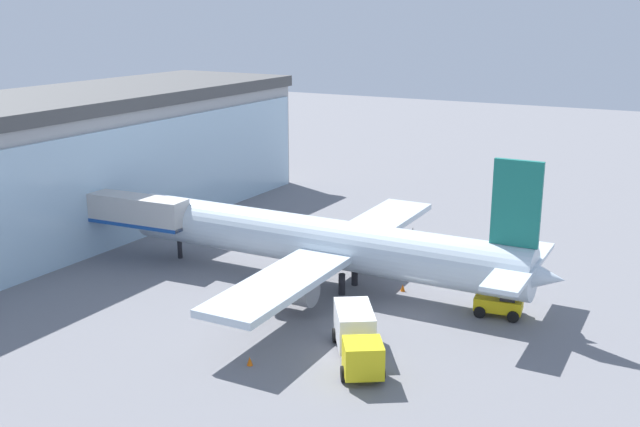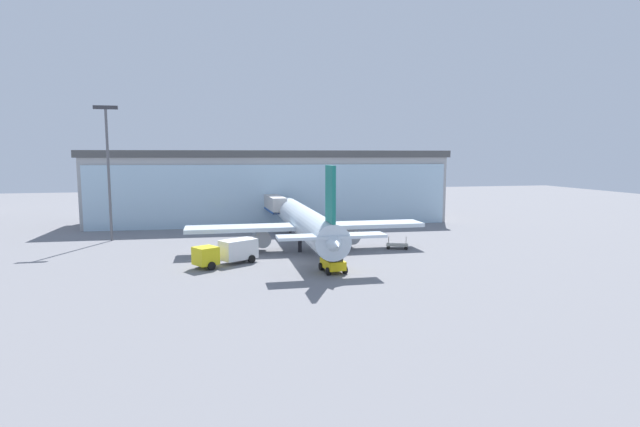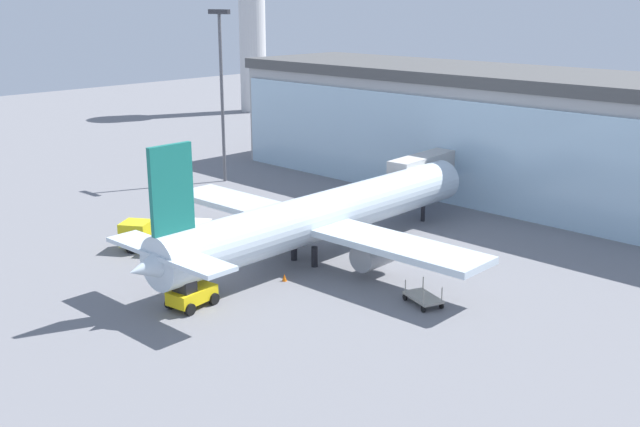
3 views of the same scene
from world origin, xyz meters
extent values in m
plane|color=slate|center=(0.00, 0.00, 0.00)|extent=(240.00, 240.00, 0.00)
cube|color=#A5A5A5|center=(0.00, 37.19, 5.83)|extent=(62.35, 18.52, 11.65)
cube|color=silver|center=(-0.34, 29.07, 5.24)|extent=(60.46, 2.83, 10.49)
cube|color=#4D4D4D|center=(0.00, 37.19, 12.25)|extent=(63.60, 18.89, 1.20)
cube|color=beige|center=(-0.82, 27.54, 4.36)|extent=(2.81, 14.67, 2.40)
cube|color=#194799|center=(-0.82, 27.54, 3.31)|extent=(2.85, 14.67, 0.30)
cylinder|color=#4C4C51|center=(-1.05, 33.00, 1.58)|extent=(0.70, 0.70, 3.16)
cylinder|color=#59595E|center=(-24.61, 20.35, 9.18)|extent=(0.36, 0.36, 18.36)
cube|color=#333338|center=(-24.61, 20.35, 18.61)|extent=(3.20, 0.40, 0.50)
cylinder|color=silver|center=(1.14, 8.88, 3.45)|extent=(4.10, 32.50, 3.70)
cone|color=silver|center=(1.34, 25.11, 3.45)|extent=(3.74, 3.05, 3.70)
cone|color=silver|center=(0.94, -7.35, 3.45)|extent=(3.38, 4.04, 3.33)
cube|color=silver|center=(1.12, 7.26, 3.08)|extent=(30.25, 4.57, 0.50)
cube|color=silver|center=(0.95, -6.35, 4.00)|extent=(11.03, 2.53, 0.30)
cube|color=#197266|center=(0.96, -5.85, 8.19)|extent=(0.40, 3.20, 5.77)
cylinder|color=gray|center=(-4.61, 7.83, 1.73)|extent=(2.14, 3.23, 2.10)
cylinder|color=gray|center=(6.86, 7.69, 1.73)|extent=(2.14, 3.23, 2.10)
cylinder|color=black|center=(-0.01, 6.27, 0.80)|extent=(0.50, 0.50, 1.60)
cylinder|color=black|center=(2.21, 6.24, 0.80)|extent=(0.50, 0.50, 1.60)
cylinder|color=black|center=(1.30, 22.11, 0.80)|extent=(0.40, 0.40, 1.60)
cube|color=yellow|center=(-11.46, -0.51, 1.40)|extent=(3.02, 3.02, 1.90)
cube|color=white|center=(-7.88, 1.67, 1.55)|extent=(4.56, 3.96, 2.20)
cylinder|color=black|center=(-10.89, -1.45, 0.45)|extent=(0.92, 0.72, 0.90)
cylinder|color=black|center=(-12.04, 0.43, 0.45)|extent=(0.92, 0.72, 0.90)
cylinder|color=black|center=(-6.45, 1.25, 0.45)|extent=(0.92, 0.72, 0.90)
cylinder|color=black|center=(-7.59, 3.13, 0.45)|extent=(0.92, 0.72, 0.90)
cube|color=#9E998C|center=(12.70, 5.65, 0.52)|extent=(3.19, 2.53, 0.16)
cylinder|color=black|center=(14.01, 5.90, 0.22)|extent=(0.45, 0.28, 0.44)
cylinder|color=#9E998C|center=(14.01, 5.90, 1.05)|extent=(0.08, 0.08, 0.90)
cylinder|color=black|center=(13.47, 4.57, 0.22)|extent=(0.45, 0.28, 0.44)
cylinder|color=#9E998C|center=(13.47, 4.57, 1.05)|extent=(0.08, 0.08, 0.90)
cylinder|color=black|center=(11.93, 6.74, 0.22)|extent=(0.45, 0.28, 0.44)
cylinder|color=#9E998C|center=(11.93, 6.74, 1.05)|extent=(0.08, 0.08, 0.90)
cylinder|color=black|center=(11.39, 5.40, 0.22)|extent=(0.45, 0.28, 0.44)
cylinder|color=#9E998C|center=(11.39, 5.40, 1.05)|extent=(0.08, 0.08, 0.90)
cube|color=yellow|center=(1.44, -5.02, 0.85)|extent=(2.13, 3.38, 0.90)
cube|color=#26262B|center=(1.51, -5.65, 1.80)|extent=(1.50, 1.15, 1.00)
cylinder|color=black|center=(0.43, -4.00, 0.40)|extent=(0.43, 0.83, 0.80)
cylinder|color=black|center=(2.22, -3.81, 0.40)|extent=(0.43, 0.83, 0.80)
cylinder|color=black|center=(0.67, -6.23, 0.40)|extent=(0.43, 0.83, 0.80)
cylinder|color=black|center=(2.46, -6.03, 0.40)|extent=(0.43, 0.83, 0.80)
cone|color=orange|center=(2.68, 2.48, 0.28)|extent=(0.36, 0.36, 0.55)
cone|color=orange|center=(-12.82, 6.22, 0.28)|extent=(0.36, 0.36, 0.55)
camera|label=1|loc=(-46.94, -15.94, 20.48)|focal=42.00mm
camera|label=2|loc=(-10.87, -54.28, 12.12)|focal=28.00mm
camera|label=3|loc=(39.03, -33.72, 19.76)|focal=42.00mm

